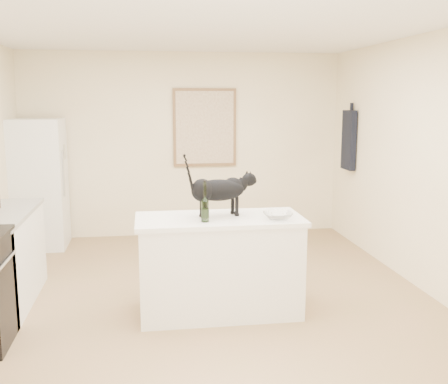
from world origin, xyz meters
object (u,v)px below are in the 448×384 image
(fridge, at_px, (38,184))
(glass_bowl, at_px, (278,216))
(black_cat, at_px, (218,193))
(wine_bottle, at_px, (205,204))

(fridge, height_order, glass_bowl, fridge)
(fridge, height_order, black_cat, fridge)
(black_cat, relative_size, glass_bowl, 2.36)
(fridge, distance_m, wine_bottle, 3.32)
(fridge, bearing_deg, wine_bottle, -54.95)
(black_cat, bearing_deg, fridge, 114.08)
(fridge, distance_m, glass_bowl, 3.73)
(fridge, height_order, wine_bottle, fridge)
(black_cat, height_order, wine_bottle, black_cat)
(wine_bottle, bearing_deg, glass_bowl, -0.95)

